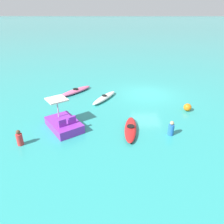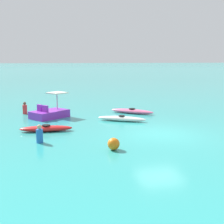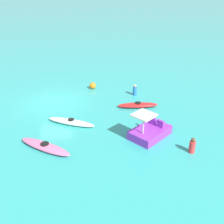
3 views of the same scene
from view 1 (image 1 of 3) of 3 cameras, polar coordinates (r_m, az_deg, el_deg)
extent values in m
plane|color=teal|center=(17.57, 9.94, 4.88)|extent=(600.00, 600.00, 0.00)
ellipsoid|color=pink|center=(17.87, -10.10, 5.80)|extent=(2.58, 3.03, 0.32)
cylinder|color=black|center=(17.81, -10.15, 6.35)|extent=(0.64, 0.64, 0.05)
ellipsoid|color=white|center=(16.21, -2.15, 4.02)|extent=(2.01, 3.07, 0.32)
cylinder|color=black|center=(16.14, -2.16, 4.63)|extent=(0.52, 0.52, 0.05)
ellipsoid|color=red|center=(11.95, 5.19, -4.75)|extent=(0.91, 2.90, 0.32)
cylinder|color=black|center=(11.86, 5.23, -3.98)|extent=(0.47, 0.47, 0.05)
cube|color=purple|center=(12.49, -13.25, -3.46)|extent=(2.65, 2.82, 0.50)
cube|color=purple|center=(11.72, -13.73, -2.97)|extent=(0.45, 0.39, 0.44)
cube|color=purple|center=(11.91, -11.10, -2.17)|extent=(0.45, 0.39, 0.44)
cylinder|color=#B2B2B7|center=(12.71, -14.90, 0.97)|extent=(0.08, 0.08, 1.10)
cube|color=silver|center=(12.48, -15.21, 3.41)|extent=(1.54, 1.54, 0.08)
sphere|color=orange|center=(15.23, 20.32, 1.24)|extent=(0.54, 0.54, 0.54)
cylinder|color=blue|center=(11.97, 16.14, -4.82)|extent=(0.32, 0.32, 0.65)
sphere|color=tan|center=(11.75, 16.40, -2.96)|extent=(0.22, 0.22, 0.22)
cylinder|color=red|center=(11.73, -24.35, -6.99)|extent=(0.39, 0.39, 0.65)
sphere|color=brown|center=(11.50, -24.76, -5.13)|extent=(0.22, 0.22, 0.22)
camera|label=2|loc=(20.27, 60.73, 6.26)|focal=48.18mm
camera|label=3|loc=(21.58, -50.37, 22.60)|focal=42.13mm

